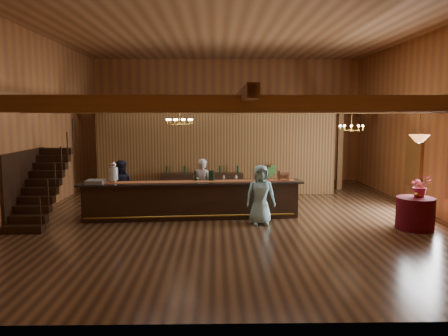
{
  "coord_description": "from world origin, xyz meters",
  "views": [
    {
      "loc": [
        -0.52,
        -12.99,
        3.0
      ],
      "look_at": [
        -0.26,
        0.56,
        1.36
      ],
      "focal_mm": 35.0,
      "sensor_mm": 36.0,
      "label": 1
    }
  ],
  "objects_px": {
    "chandelier_right": "(351,127)",
    "backbar_shelf": "(202,185)",
    "chandelier_left": "(179,121)",
    "guest": "(261,195)",
    "tasting_bar": "(192,200)",
    "bartender": "(202,186)",
    "floor_plant": "(268,180)",
    "round_table": "(415,213)",
    "staff_second": "(121,187)",
    "pendant_lamp": "(419,138)",
    "raffle_drum": "(284,175)",
    "beverage_dispenser": "(113,173)"
  },
  "relations": [
    {
      "from": "chandelier_left",
      "to": "staff_second",
      "type": "bearing_deg",
      "value": -172.18
    },
    {
      "from": "chandelier_right",
      "to": "pendant_lamp",
      "type": "xyz_separation_m",
      "value": [
        0.75,
        -3.28,
        -0.19
      ]
    },
    {
      "from": "round_table",
      "to": "staff_second",
      "type": "height_order",
      "value": "staff_second"
    },
    {
      "from": "tasting_bar",
      "to": "bartender",
      "type": "distance_m",
      "value": 0.82
    },
    {
      "from": "backbar_shelf",
      "to": "guest",
      "type": "distance_m",
      "value": 4.64
    },
    {
      "from": "backbar_shelf",
      "to": "bartender",
      "type": "distance_m",
      "value": 2.87
    },
    {
      "from": "raffle_drum",
      "to": "floor_plant",
      "type": "height_order",
      "value": "raffle_drum"
    },
    {
      "from": "backbar_shelf",
      "to": "round_table",
      "type": "height_order",
      "value": "backbar_shelf"
    },
    {
      "from": "beverage_dispenser",
      "to": "raffle_drum",
      "type": "bearing_deg",
      "value": 3.38
    },
    {
      "from": "round_table",
      "to": "floor_plant",
      "type": "height_order",
      "value": "floor_plant"
    },
    {
      "from": "round_table",
      "to": "chandelier_left",
      "type": "height_order",
      "value": "chandelier_left"
    },
    {
      "from": "chandelier_left",
      "to": "guest",
      "type": "relative_size",
      "value": 0.48
    },
    {
      "from": "beverage_dispenser",
      "to": "chandelier_left",
      "type": "distance_m",
      "value": 2.56
    },
    {
      "from": "staff_second",
      "to": "tasting_bar",
      "type": "bearing_deg",
      "value": 161.89
    },
    {
      "from": "beverage_dispenser",
      "to": "chandelier_right",
      "type": "height_order",
      "value": "chandelier_right"
    },
    {
      "from": "pendant_lamp",
      "to": "bartender",
      "type": "relative_size",
      "value": 0.53
    },
    {
      "from": "pendant_lamp",
      "to": "floor_plant",
      "type": "relative_size",
      "value": 0.77
    },
    {
      "from": "guest",
      "to": "raffle_drum",
      "type": "bearing_deg",
      "value": 43.05
    },
    {
      "from": "tasting_bar",
      "to": "bartender",
      "type": "bearing_deg",
      "value": 63.11
    },
    {
      "from": "chandelier_right",
      "to": "backbar_shelf",
      "type": "bearing_deg",
      "value": 162.11
    },
    {
      "from": "raffle_drum",
      "to": "bartender",
      "type": "relative_size",
      "value": 0.2
    },
    {
      "from": "tasting_bar",
      "to": "raffle_drum",
      "type": "distance_m",
      "value": 2.8
    },
    {
      "from": "bartender",
      "to": "tasting_bar",
      "type": "bearing_deg",
      "value": 88.52
    },
    {
      "from": "round_table",
      "to": "raffle_drum",
      "type": "bearing_deg",
      "value": 155.06
    },
    {
      "from": "floor_plant",
      "to": "beverage_dispenser",
      "type": "bearing_deg",
      "value": -141.77
    },
    {
      "from": "beverage_dispenser",
      "to": "raffle_drum",
      "type": "xyz_separation_m",
      "value": [
        4.93,
        0.29,
        -0.11
      ]
    },
    {
      "from": "raffle_drum",
      "to": "floor_plant",
      "type": "bearing_deg",
      "value": 90.14
    },
    {
      "from": "tasting_bar",
      "to": "beverage_dispenser",
      "type": "relative_size",
      "value": 10.87
    },
    {
      "from": "floor_plant",
      "to": "round_table",
      "type": "bearing_deg",
      "value": -57.32
    },
    {
      "from": "chandelier_right",
      "to": "floor_plant",
      "type": "bearing_deg",
      "value": 144.1
    },
    {
      "from": "backbar_shelf",
      "to": "guest",
      "type": "relative_size",
      "value": 1.84
    },
    {
      "from": "bartender",
      "to": "staff_second",
      "type": "bearing_deg",
      "value": 20.65
    },
    {
      "from": "tasting_bar",
      "to": "raffle_drum",
      "type": "height_order",
      "value": "raffle_drum"
    },
    {
      "from": "floor_plant",
      "to": "chandelier_right",
      "type": "bearing_deg",
      "value": -35.9
    },
    {
      "from": "round_table",
      "to": "pendant_lamp",
      "type": "height_order",
      "value": "pendant_lamp"
    },
    {
      "from": "beverage_dispenser",
      "to": "floor_plant",
      "type": "bearing_deg",
      "value": 38.23
    },
    {
      "from": "round_table",
      "to": "guest",
      "type": "xyz_separation_m",
      "value": [
        -4.04,
        0.61,
        0.4
      ]
    },
    {
      "from": "chandelier_left",
      "to": "pendant_lamp",
      "type": "distance_m",
      "value": 6.8
    },
    {
      "from": "bartender",
      "to": "chandelier_right",
      "type": "bearing_deg",
      "value": -145.21
    },
    {
      "from": "beverage_dispenser",
      "to": "pendant_lamp",
      "type": "bearing_deg",
      "value": -8.52
    },
    {
      "from": "raffle_drum",
      "to": "bartender",
      "type": "distance_m",
      "value": 2.51
    },
    {
      "from": "chandelier_right",
      "to": "pendant_lamp",
      "type": "relative_size",
      "value": 0.89
    },
    {
      "from": "floor_plant",
      "to": "raffle_drum",
      "type": "bearing_deg",
      "value": -89.86
    },
    {
      "from": "tasting_bar",
      "to": "backbar_shelf",
      "type": "xyz_separation_m",
      "value": [
        0.2,
        3.54,
        -0.12
      ]
    },
    {
      "from": "beverage_dispenser",
      "to": "backbar_shelf",
      "type": "height_order",
      "value": "beverage_dispenser"
    },
    {
      "from": "tasting_bar",
      "to": "chandelier_left",
      "type": "bearing_deg",
      "value": 108.69
    },
    {
      "from": "chandelier_left",
      "to": "guest",
      "type": "xyz_separation_m",
      "value": [
        2.34,
        -1.7,
        -1.98
      ]
    },
    {
      "from": "raffle_drum",
      "to": "floor_plant",
      "type": "relative_size",
      "value": 0.29
    },
    {
      "from": "raffle_drum",
      "to": "bartender",
      "type": "xyz_separation_m",
      "value": [
        -2.41,
        0.54,
        -0.41
      ]
    },
    {
      "from": "beverage_dispenser",
      "to": "chandelier_right",
      "type": "relative_size",
      "value": 0.75
    }
  ]
}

